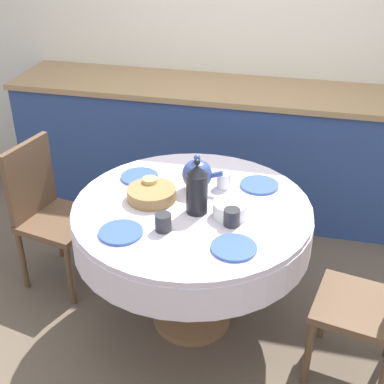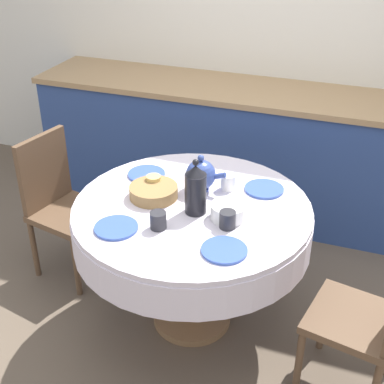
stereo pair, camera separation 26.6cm
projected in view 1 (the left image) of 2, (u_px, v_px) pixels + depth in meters
ground_plane at (192, 319)px, 3.09m from camera, size 12.00×12.00×0.00m
wall_back at (245, 26)px, 3.84m from camera, size 7.00×0.05×2.60m
kitchen_counter at (233, 149)px, 3.97m from camera, size 3.24×0.64×0.95m
dining_table at (192, 227)px, 2.77m from camera, size 1.23×1.23×0.77m
chair_left at (378, 299)px, 2.49m from camera, size 0.47×0.47×0.90m
chair_right at (48, 208)px, 3.19m from camera, size 0.47×0.47×0.90m
plate_near_left at (121, 232)px, 2.49m from camera, size 0.21×0.21×0.01m
cup_near_left at (163, 222)px, 2.49m from camera, size 0.08×0.08×0.09m
plate_near_right at (234, 248)px, 2.38m from camera, size 0.21×0.21×0.01m
cup_near_right at (232, 217)px, 2.53m from camera, size 0.08×0.08×0.09m
plate_far_left at (140, 177)px, 2.96m from camera, size 0.21×0.21×0.01m
cup_far_left at (150, 185)px, 2.80m from camera, size 0.08×0.08×0.09m
plate_far_right at (259, 185)px, 2.88m from camera, size 0.21×0.21×0.01m
cup_far_right at (224, 180)px, 2.85m from camera, size 0.08×0.08×0.09m
coffee_carafe at (197, 189)px, 2.59m from camera, size 0.11×0.11×0.29m
teapot at (197, 174)px, 2.80m from camera, size 0.22×0.16×0.21m
bread_basket at (152, 194)px, 2.75m from camera, size 0.25×0.25×0.06m
fruit_bowl at (231, 209)px, 2.61m from camera, size 0.17×0.17×0.08m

